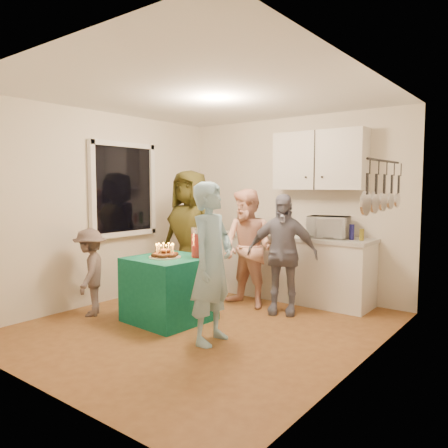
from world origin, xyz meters
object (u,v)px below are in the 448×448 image
Objects in this scene: party_table at (169,289)px; man_birthday at (212,263)px; woman_back_right at (282,254)px; counter at (293,269)px; microwave at (328,227)px; punch_jar at (201,243)px; woman_back_center at (248,248)px; child_near_left at (90,272)px; woman_back_left at (190,235)px.

party_table is 1.00m from man_birthday.
woman_back_right is (0.05, 1.33, -0.07)m from man_birthday.
counter is 0.81m from microwave.
counter is 1.92m from party_table.
punch_jar is 1.06m from woman_back_right.
man_birthday is (0.18, -2.04, 0.39)m from counter.
punch_jar is 0.21× the size of man_birthday.
woman_back_center is at bearing -110.90° from counter.
counter is 2.75m from child_near_left.
woman_back_right is (0.61, 0.84, -0.18)m from punch_jar.
woman_back_left is 1.47m from child_near_left.
man_birthday is 1.05× the size of woman_back_center.
woman_back_center is (0.88, 0.15, -0.13)m from woman_back_left.
counter is 2.09m from man_birthday.
counter is at bearing 74.15° from woman_back_center.
woman_back_left is (-1.34, 1.16, 0.09)m from man_birthday.
microwave is at bearing 47.50° from woman_back_center.
punch_jar is 0.23× the size of woman_back_right.
microwave is at bearing 56.23° from party_table.
counter is at bearing -2.63° from man_birthday.
child_near_left reaches higher than party_table.
woman_back_right is at bearing 7.08° from woman_back_center.
woman_back_center reaches higher than punch_jar.
counter is at bearing 32.38° from woman_back_left.
woman_back_center reaches higher than counter.
woman_back_left is 1.16× the size of woman_back_center.
counter is 2.59× the size of party_table.
party_table is 1.03m from child_near_left.
woman_back_left is (-0.48, 0.91, 0.53)m from party_table.
man_birthday is at bearing -110.27° from microwave.
punch_jar is (0.29, 0.24, 0.55)m from party_table.
woman_back_center reaches higher than party_table.
woman_back_right reaches higher than counter.
child_near_left is (-1.78, -0.20, -0.28)m from man_birthday.
counter is 4.21× the size of microwave.
man_birthday reaches higher than punch_jar.
punch_jar is at bearing -104.05° from counter.
woman_back_right reaches higher than child_near_left.
child_near_left is at bearing 88.75° from man_birthday.
punch_jar is 0.22× the size of woman_back_center.
child_near_left is at bearing -126.16° from woman_back_center.
punch_jar is at bearing -147.92° from woman_back_right.
punch_jar is 1.44m from child_near_left.
woman_back_center is (-0.46, 1.31, -0.04)m from man_birthday.
man_birthday reaches higher than microwave.
woman_back_center is (0.40, 1.06, 0.40)m from party_table.
microwave reaches higher than child_near_left.
punch_jar is 0.31× the size of child_near_left.
party_table is (-1.20, -1.80, -0.67)m from microwave.
child_near_left is at bearing -161.93° from woman_back_right.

